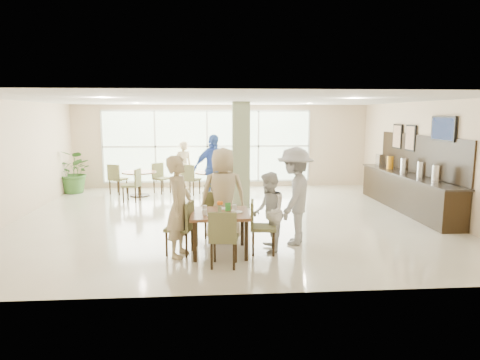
{
  "coord_description": "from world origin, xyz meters",
  "views": [
    {
      "loc": [
        -0.46,
        -10.11,
        2.47
      ],
      "look_at": [
        0.2,
        -1.2,
        1.1
      ],
      "focal_mm": 32.0,
      "sensor_mm": 36.0,
      "label": 1
    }
  ],
  "objects": [
    {
      "name": "main_table",
      "position": [
        -0.27,
        -2.69,
        0.67
      ],
      "size": [
        1.03,
        1.03,
        0.75
      ],
      "color": "brown",
      "rests_on": "ground"
    },
    {
      "name": "framed_art_b",
      "position": [
        4.95,
        1.8,
        1.85
      ],
      "size": [
        0.05,
        0.55,
        0.7
      ],
      "color": "black",
      "rests_on": "ground"
    },
    {
      "name": "teen_right",
      "position": [
        0.61,
        -2.64,
        0.73
      ],
      "size": [
        0.59,
        0.74,
        1.45
      ],
      "primitive_type": "imported",
      "rotation": [
        0.0,
        0.0,
        -1.63
      ],
      "color": "white",
      "rests_on": "ground"
    },
    {
      "name": "adult_standing",
      "position": [
        -1.29,
        3.8,
        0.81
      ],
      "size": [
        0.69,
        0.58,
        1.62
      ],
      "primitive_type": "imported",
      "rotation": [
        0.0,
        0.0,
        3.53
      ],
      "color": "tan",
      "rests_on": "ground"
    },
    {
      "name": "chairs_table_right",
      "position": [
        -0.29,
        2.75,
        0.47
      ],
      "size": [
        2.06,
        1.67,
        0.95
      ],
      "color": "brown",
      "rests_on": "ground"
    },
    {
      "name": "adult_b",
      "position": [
        0.47,
        2.87,
        0.79
      ],
      "size": [
        1.02,
        1.58,
        1.57
      ],
      "primitive_type": "imported",
      "rotation": [
        0.0,
        0.0,
        -1.86
      ],
      "color": "white",
      "rests_on": "ground"
    },
    {
      "name": "round_table_right",
      "position": [
        -0.35,
        2.77,
        0.56
      ],
      "size": [
        1.05,
        1.05,
        0.75
      ],
      "color": "brown",
      "rests_on": "ground"
    },
    {
      "name": "teen_left",
      "position": [
        -0.98,
        -2.78,
        0.89
      ],
      "size": [
        0.58,
        0.74,
        1.78
      ],
      "primitive_type": "imported",
      "rotation": [
        0.0,
        0.0,
        1.3
      ],
      "color": "tan",
      "rests_on": "ground"
    },
    {
      "name": "window_bank",
      "position": [
        -0.5,
        4.46,
        1.4
      ],
      "size": [
        7.0,
        0.04,
        7.0
      ],
      "color": "silver",
      "rests_on": "ground"
    },
    {
      "name": "teen_far",
      "position": [
        -0.18,
        -1.87,
        0.92
      ],
      "size": [
        0.96,
        0.6,
        1.85
      ],
      "primitive_type": "imported",
      "rotation": [
        0.0,
        0.0,
        3.27
      ],
      "color": "tan",
      "rests_on": "ground"
    },
    {
      "name": "buffet_counter",
      "position": [
        4.7,
        0.51,
        0.55
      ],
      "size": [
        0.64,
        4.7,
        1.95
      ],
      "color": "black",
      "rests_on": "ground"
    },
    {
      "name": "framed_art_a",
      "position": [
        4.95,
        1.0,
        1.85
      ],
      "size": [
        0.05,
        0.55,
        0.7
      ],
      "color": "black",
      "rests_on": "ground"
    },
    {
      "name": "room_shell",
      "position": [
        0.0,
        0.0,
        1.7
      ],
      "size": [
        10.0,
        10.0,
        10.0
      ],
      "color": "white",
      "rests_on": "ground"
    },
    {
      "name": "teen_standing",
      "position": [
        1.18,
        -2.18,
        0.93
      ],
      "size": [
        1.12,
        1.38,
        1.87
      ],
      "primitive_type": "imported",
      "rotation": [
        0.0,
        0.0,
        -1.98
      ],
      "color": "#B8B8BA",
      "rests_on": "ground"
    },
    {
      "name": "wall_tv",
      "position": [
        4.94,
        -0.6,
        2.15
      ],
      "size": [
        0.06,
        1.0,
        0.58
      ],
      "color": "black",
      "rests_on": "ground"
    },
    {
      "name": "round_table_left",
      "position": [
        -2.58,
        2.98,
        0.56
      ],
      "size": [
        1.03,
        1.03,
        0.75
      ],
      "color": "brown",
      "rests_on": "ground"
    },
    {
      "name": "tabletop_clutter",
      "position": [
        -0.24,
        -2.7,
        0.81
      ],
      "size": [
        0.71,
        0.75,
        0.21
      ],
      "color": "white",
      "rests_on": "main_table"
    },
    {
      "name": "chairs_table_left",
      "position": [
        -2.63,
        2.94,
        0.47
      ],
      "size": [
        1.98,
        1.88,
        0.95
      ],
      "color": "brown",
      "rests_on": "ground"
    },
    {
      "name": "adult_a",
      "position": [
        -0.34,
        1.9,
        0.96
      ],
      "size": [
        1.29,
        1.01,
        1.93
      ],
      "primitive_type": "imported",
      "rotation": [
        0.0,
        0.0,
        0.37
      ],
      "color": "#4369C9",
      "rests_on": "ground"
    },
    {
      "name": "ground",
      "position": [
        0.0,
        0.0,
        0.0
      ],
      "size": [
        10.0,
        10.0,
        0.0
      ],
      "primitive_type": "plane",
      "color": "beige",
      "rests_on": "ground"
    },
    {
      "name": "chairs_main_table",
      "position": [
        -0.25,
        -2.67,
        0.47
      ],
      "size": [
        2.02,
        2.0,
        0.95
      ],
      "color": "brown",
      "rests_on": "ground"
    },
    {
      "name": "potted_plant",
      "position": [
        -4.69,
        3.64,
        0.68
      ],
      "size": [
        1.54,
        1.54,
        1.36
      ],
      "primitive_type": "imported",
      "rotation": [
        0.0,
        0.0,
        -0.32
      ],
      "color": "#366528",
      "rests_on": "ground"
    },
    {
      "name": "column",
      "position": [
        0.4,
        1.2,
        1.4
      ],
      "size": [
        0.45,
        0.45,
        2.8
      ],
      "primitive_type": "cube",
      "color": "#6D714F",
      "rests_on": "ground"
    }
  ]
}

